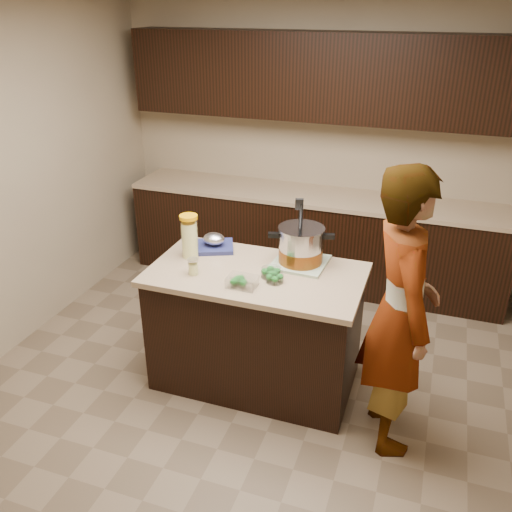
{
  "coord_description": "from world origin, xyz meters",
  "views": [
    {
      "loc": [
        1.08,
        -3.09,
        2.59
      ],
      "look_at": [
        0.0,
        0.0,
        1.02
      ],
      "focal_mm": 38.0,
      "sensor_mm": 36.0,
      "label": 1
    }
  ],
  "objects_px": {
    "stock_pot": "(301,247)",
    "person": "(400,313)",
    "lemonade_pitcher": "(190,238)",
    "island": "(256,327)"
  },
  "relations": [
    {
      "from": "lemonade_pitcher",
      "to": "person",
      "type": "relative_size",
      "value": 0.17
    },
    {
      "from": "stock_pot",
      "to": "lemonade_pitcher",
      "type": "height_order",
      "value": "stock_pot"
    },
    {
      "from": "stock_pot",
      "to": "person",
      "type": "xyz_separation_m",
      "value": [
        0.73,
        -0.46,
        -0.12
      ]
    },
    {
      "from": "island",
      "to": "stock_pot",
      "type": "relative_size",
      "value": 3.17
    },
    {
      "from": "stock_pot",
      "to": "person",
      "type": "bearing_deg",
      "value": -47.93
    },
    {
      "from": "stock_pot",
      "to": "person",
      "type": "height_order",
      "value": "person"
    },
    {
      "from": "island",
      "to": "person",
      "type": "distance_m",
      "value": 1.11
    },
    {
      "from": "island",
      "to": "lemonade_pitcher",
      "type": "xyz_separation_m",
      "value": [
        -0.53,
        0.08,
        0.59
      ]
    },
    {
      "from": "lemonade_pitcher",
      "to": "person",
      "type": "height_order",
      "value": "person"
    },
    {
      "from": "lemonade_pitcher",
      "to": "person",
      "type": "xyz_separation_m",
      "value": [
        1.51,
        -0.31,
        -0.14
      ]
    }
  ]
}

